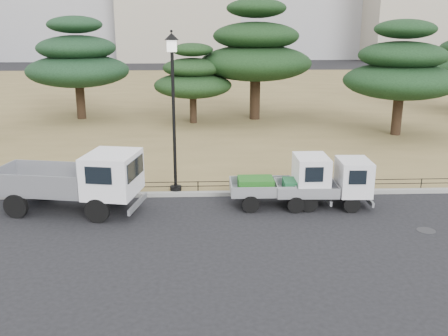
{
  "coord_description": "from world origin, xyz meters",
  "views": [
    {
      "loc": [
        -0.76,
        -16.04,
        6.46
      ],
      "look_at": [
        0.0,
        2.0,
        1.3
      ],
      "focal_mm": 40.0,
      "sensor_mm": 36.0,
      "label": 1
    }
  ],
  "objects_px": {
    "tarp_pile": "(10,180)",
    "truck_kei_front": "(287,181)",
    "street_lamp": "(173,87)",
    "truck_large": "(76,179)",
    "truck_kei_rear": "(330,183)"
  },
  "relations": [
    {
      "from": "truck_large",
      "to": "truck_kei_front",
      "type": "xyz_separation_m",
      "value": [
        7.6,
        0.28,
        -0.29
      ]
    },
    {
      "from": "truck_large",
      "to": "street_lamp",
      "type": "distance_m",
      "value": 4.9
    },
    {
      "from": "truck_large",
      "to": "tarp_pile",
      "type": "relative_size",
      "value": 3.1
    },
    {
      "from": "truck_kei_front",
      "to": "truck_large",
      "type": "bearing_deg",
      "value": -177.75
    },
    {
      "from": "truck_large",
      "to": "truck_kei_front",
      "type": "relative_size",
      "value": 1.5
    },
    {
      "from": "truck_large",
      "to": "tarp_pile",
      "type": "xyz_separation_m",
      "value": [
        -3.2,
        2.18,
        -0.69
      ]
    },
    {
      "from": "truck_large",
      "to": "tarp_pile",
      "type": "height_order",
      "value": "truck_large"
    },
    {
      "from": "truck_kei_front",
      "to": "street_lamp",
      "type": "distance_m",
      "value": 5.56
    },
    {
      "from": "truck_kei_rear",
      "to": "truck_kei_front",
      "type": "bearing_deg",
      "value": 175.85
    },
    {
      "from": "street_lamp",
      "to": "tarp_pile",
      "type": "xyz_separation_m",
      "value": [
        -6.61,
        0.37,
        -3.71
      ]
    },
    {
      "from": "truck_kei_rear",
      "to": "tarp_pile",
      "type": "bearing_deg",
      "value": 172.47
    },
    {
      "from": "tarp_pile",
      "to": "truck_kei_front",
      "type": "bearing_deg",
      "value": -9.98
    },
    {
      "from": "truck_kei_front",
      "to": "truck_kei_rear",
      "type": "height_order",
      "value": "truck_kei_front"
    },
    {
      "from": "truck_kei_front",
      "to": "tarp_pile",
      "type": "height_order",
      "value": "truck_kei_front"
    },
    {
      "from": "street_lamp",
      "to": "tarp_pile",
      "type": "distance_m",
      "value": 7.59
    }
  ]
}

